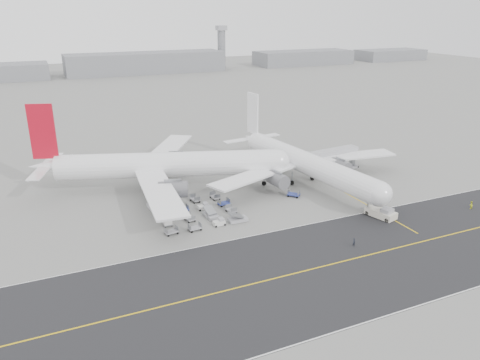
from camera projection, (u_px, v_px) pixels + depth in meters
name	position (u px, v px, depth m)	size (l,w,h in m)	color
ground	(252.00, 230.00, 95.86)	(700.00, 700.00, 0.00)	gray
taxiway	(322.00, 267.00, 82.35)	(220.00, 59.00, 0.03)	#252527
horizon_buildings	(133.00, 73.00, 330.32)	(520.00, 28.00, 28.00)	gray
control_tower	(222.00, 46.00, 355.81)	(7.00, 7.00, 31.25)	gray
airliner_a	(163.00, 165.00, 115.89)	(61.86, 60.70, 22.14)	white
airliner_b	(304.00, 162.00, 120.13)	(56.48, 57.41, 19.84)	white
pushback_tug	(382.00, 213.00, 101.61)	(4.77, 8.72, 2.46)	beige
jet_bridge	(333.00, 156.00, 129.10)	(17.75, 5.07, 6.64)	gray
gse_cluster	(196.00, 215.00, 103.19)	(22.64, 21.82, 2.05)	#A2A2A7
stray_dolly	(294.00, 197.00, 113.18)	(1.78, 2.89, 1.78)	silver
ground_crew_a	(354.00, 242.00, 89.15)	(0.62, 0.41, 1.71)	black
ground_crew_b	(471.00, 205.00, 105.95)	(0.89, 0.70, 1.84)	yellow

